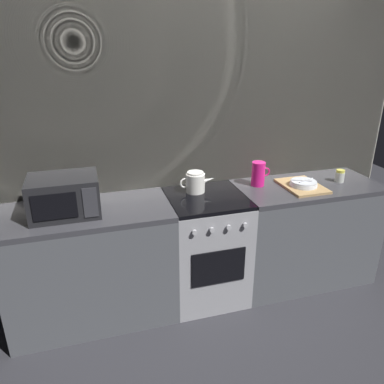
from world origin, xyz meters
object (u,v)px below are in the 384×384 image
Objects in this scene: pitcher at (258,174)px; dish_pile at (303,185)px; microwave at (64,196)px; stove_unit at (206,247)px; spice_jar at (340,176)px; kettle at (195,182)px.

pitcher is 0.37m from dish_pile.
dish_pile is (1.84, -0.03, -0.11)m from microwave.
stove_unit is 1.29m from spice_jar.
kettle is (-0.05, 0.12, 0.53)m from stove_unit.
pitcher is (0.48, 0.11, 0.55)m from stove_unit.
spice_jar is at bearing -0.58° from stove_unit.
stove_unit is at bearing 179.42° from spice_jar.
pitcher reaches higher than kettle.
spice_jar is (0.70, -0.12, -0.05)m from pitcher.
microwave reaches higher than pitcher.
microwave is at bearing -172.12° from kettle.
pitcher reaches higher than dish_pile.
microwave reaches higher than kettle.
microwave reaches higher than stove_unit.
microwave is 1.52m from pitcher.
stove_unit is 1.18m from microwave.
kettle is 0.54m from pitcher.
kettle is 2.71× the size of spice_jar.
pitcher is at bearing 154.89° from dish_pile.
spice_jar is at bearing -5.96° from kettle.
pitcher is at bearing -0.94° from kettle.
pitcher is 1.90× the size of spice_jar.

